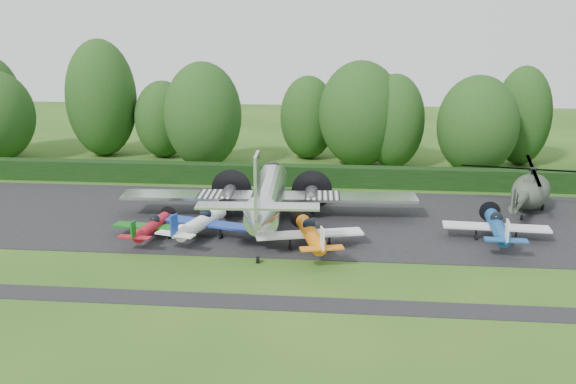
# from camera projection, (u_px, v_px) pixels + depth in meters

# --- Properties ---
(ground) EXTENTS (160.00, 160.00, 0.00)m
(ground) POSITION_uv_depth(u_px,v_px,m) (281.00, 265.00, 43.13)
(ground) COLOR #214914
(ground) RESTS_ON ground
(apron) EXTENTS (70.00, 18.00, 0.01)m
(apron) POSITION_uv_depth(u_px,v_px,m) (294.00, 219.00, 52.72)
(apron) COLOR black
(apron) RESTS_ON ground
(taxiway_verge) EXTENTS (70.00, 2.00, 0.00)m
(taxiway_verge) POSITION_uv_depth(u_px,v_px,m) (270.00, 303.00, 37.37)
(taxiway_verge) COLOR black
(taxiway_verge) RESTS_ON ground
(hedgerow) EXTENTS (90.00, 1.60, 2.00)m
(hedgerow) POSITION_uv_depth(u_px,v_px,m) (304.00, 185.00, 63.28)
(hedgerow) COLOR black
(hedgerow) RESTS_ON ground
(transport_plane) EXTENTS (24.31, 18.65, 7.79)m
(transport_plane) POSITION_uv_depth(u_px,v_px,m) (267.00, 196.00, 51.48)
(transport_plane) COLOR silver
(transport_plane) RESTS_ON ground
(light_plane_red) EXTENTS (6.34, 6.66, 2.44)m
(light_plane_red) POSITION_uv_depth(u_px,v_px,m) (152.00, 227.00, 47.74)
(light_plane_red) COLOR #A40F1D
(light_plane_red) RESTS_ON ground
(light_plane_white) EXTENTS (7.71, 8.11, 2.96)m
(light_plane_white) POSITION_uv_depth(u_px,v_px,m) (201.00, 222.00, 47.99)
(light_plane_white) COLOR white
(light_plane_white) RESTS_ON ground
(light_plane_orange) EXTENTS (7.74, 8.13, 2.97)m
(light_plane_orange) POSITION_uv_depth(u_px,v_px,m) (311.00, 234.00, 45.49)
(light_plane_orange) COLOR orange
(light_plane_orange) RESTS_ON ground
(light_plane_blue) EXTENTS (7.71, 8.11, 2.96)m
(light_plane_blue) POSITION_uv_depth(u_px,v_px,m) (497.00, 227.00, 47.03)
(light_plane_blue) COLOR navy
(light_plane_blue) RESTS_ON ground
(helicopter) EXTENTS (11.74, 13.74, 3.78)m
(helicopter) POSITION_uv_depth(u_px,v_px,m) (531.00, 188.00, 54.40)
(helicopter) COLOR #374132
(helicopter) RESTS_ON ground
(tree_0) EXTENTS (8.38, 8.38, 11.55)m
(tree_0) POSITION_uv_depth(u_px,v_px,m) (203.00, 115.00, 69.34)
(tree_0) COLOR black
(tree_0) RESTS_ON ground
(tree_1) EXTENTS (6.56, 6.56, 8.99)m
(tree_1) POSITION_uv_depth(u_px,v_px,m) (163.00, 119.00, 75.01)
(tree_1) COLOR black
(tree_1) RESTS_ON ground
(tree_2) EXTENTS (6.54, 6.54, 10.25)m
(tree_2) POSITION_uv_depth(u_px,v_px,m) (394.00, 121.00, 69.52)
(tree_2) COLOR black
(tree_2) RESTS_ON ground
(tree_3) EXTENTS (9.15, 9.15, 11.60)m
(tree_3) POSITION_uv_depth(u_px,v_px,m) (360.00, 114.00, 70.19)
(tree_3) COLOR black
(tree_3) RESTS_ON ground
(tree_6) EXTENTS (6.17, 6.17, 10.99)m
(tree_6) POSITION_uv_depth(u_px,v_px,m) (523.00, 116.00, 70.82)
(tree_6) COLOR black
(tree_6) RESTS_ON ground
(tree_7) EXTENTS (8.37, 8.37, 10.39)m
(tree_7) POSITION_uv_depth(u_px,v_px,m) (477.00, 125.00, 66.48)
(tree_7) COLOR black
(tree_7) RESTS_ON ground
(tree_9) EXTENTS (8.20, 8.20, 13.69)m
(tree_9) POSITION_uv_depth(u_px,v_px,m) (101.00, 98.00, 75.17)
(tree_9) COLOR black
(tree_9) RESTS_ON ground
(tree_10) EXTENTS (6.48, 6.48, 9.62)m
(tree_10) POSITION_uv_depth(u_px,v_px,m) (308.00, 118.00, 74.18)
(tree_10) COLOR black
(tree_10) RESTS_ON ground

